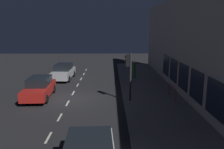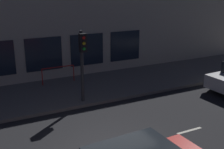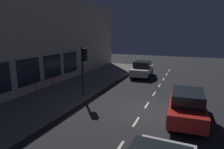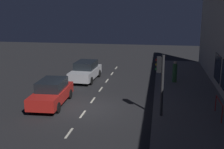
% 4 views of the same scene
% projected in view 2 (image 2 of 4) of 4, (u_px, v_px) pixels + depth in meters
% --- Properties ---
extents(sidewalk, '(4.50, 32.00, 0.15)m').
position_uv_depth(sidewalk, '(57.00, 93.00, 15.40)').
color(sidewalk, slate).
rests_on(sidewalk, ground).
extents(building_facade, '(0.65, 32.00, 7.85)m').
position_uv_depth(building_facade, '(40.00, 15.00, 16.43)').
color(building_facade, beige).
rests_on(building_facade, ground).
extents(lane_centre_line, '(0.12, 27.20, 0.01)m').
position_uv_depth(lane_centre_line, '(133.00, 146.00, 10.51)').
color(lane_centre_line, beige).
rests_on(lane_centre_line, ground).
extents(traffic_light, '(0.50, 0.32, 3.42)m').
position_uv_depth(traffic_light, '(82.00, 55.00, 13.43)').
color(traffic_light, '#2D2D30').
rests_on(traffic_light, sidewalk).
extents(red_railing, '(0.05, 1.89, 0.97)m').
position_uv_depth(red_railing, '(58.00, 71.00, 16.54)').
color(red_railing, red).
rests_on(red_railing, sidewalk).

